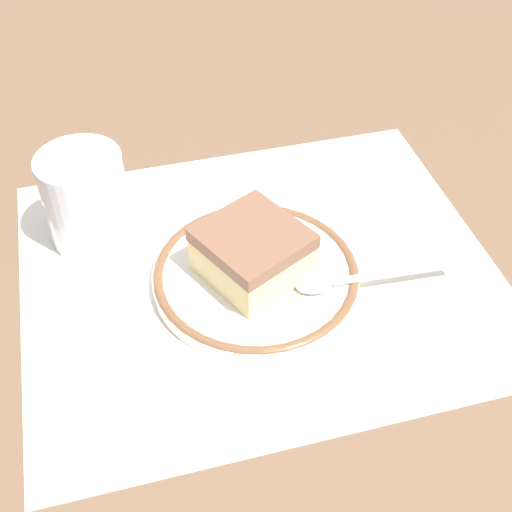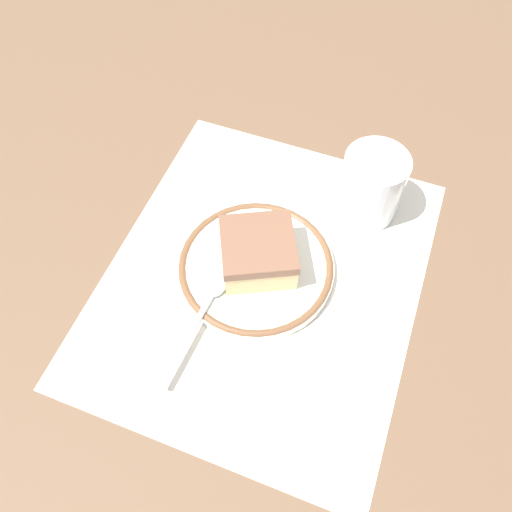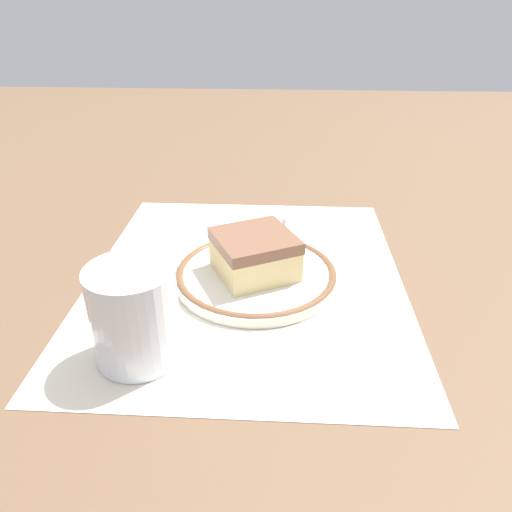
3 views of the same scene
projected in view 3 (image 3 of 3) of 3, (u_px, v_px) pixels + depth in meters
name	position (u px, v px, depth m)	size (l,w,h in m)	color
ground_plane	(246.00, 278.00, 0.57)	(2.40, 2.40, 0.00)	brown
placemat	(246.00, 277.00, 0.57)	(0.43, 0.36, 0.00)	beige
plate	(256.00, 274.00, 0.56)	(0.19, 0.19, 0.01)	silver
cake_slice	(255.00, 254.00, 0.54)	(0.11, 0.11, 0.05)	beige
spoon	(285.00, 239.00, 0.62)	(0.15, 0.02, 0.01)	silver
cup	(136.00, 320.00, 0.43)	(0.08, 0.08, 0.09)	silver
napkin	(186.00, 227.00, 0.69)	(0.11, 0.12, 0.00)	white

